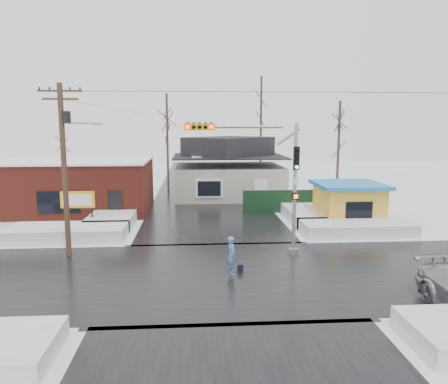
{
  "coord_description": "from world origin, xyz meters",
  "views": [
    {
      "loc": [
        -1.31,
        -19.46,
        6.98
      ],
      "look_at": [
        0.44,
        5.75,
        3.0
      ],
      "focal_mm": 35.0,
      "sensor_mm": 36.0,
      "label": 1
    }
  ],
  "objects": [
    {
      "name": "shopping_bag",
      "position": [
        0.83,
        0.27,
        0.17
      ],
      "size": [
        0.28,
        0.12,
        0.35
      ],
      "primitive_type": "cube",
      "rotation": [
        0.0,
        0.0,
        -0.01
      ],
      "color": "black",
      "rests_on": "ground"
    },
    {
      "name": "fence",
      "position": [
        6.5,
        14.0,
        0.9
      ],
      "size": [
        8.0,
        0.12,
        1.8
      ],
      "primitive_type": "cube",
      "color": "black",
      "rests_on": "ground"
    },
    {
      "name": "tree_far_left",
      "position": [
        -4.0,
        26.0,
        7.95
      ],
      "size": [
        3.0,
        3.0,
        10.0
      ],
      "color": "#332821",
      "rests_on": "ground"
    },
    {
      "name": "traffic_signal",
      "position": [
        2.43,
        2.97,
        4.54
      ],
      "size": [
        6.05,
        0.68,
        7.0
      ],
      "color": "gray",
      "rests_on": "ground"
    },
    {
      "name": "snowbank_nw",
      "position": [
        -9.0,
        7.0,
        0.4
      ],
      "size": [
        7.0,
        3.0,
        0.8
      ],
      "primitive_type": "cube",
      "color": "white",
      "rests_on": "ground"
    },
    {
      "name": "pedestrian",
      "position": [
        0.41,
        0.08,
        0.89
      ],
      "size": [
        0.43,
        0.65,
        1.78
      ],
      "primitive_type": "imported",
      "rotation": [
        0.0,
        0.0,
        1.56
      ],
      "color": "#417AB8",
      "rests_on": "ground"
    },
    {
      "name": "road_ew",
      "position": [
        0.0,
        0.0,
        0.01
      ],
      "size": [
        120.0,
        10.0,
        0.02
      ],
      "primitive_type": "cube",
      "color": "black",
      "rests_on": "ground"
    },
    {
      "name": "house",
      "position": [
        2.0,
        22.0,
        2.62
      ],
      "size": [
        10.4,
        8.4,
        5.76
      ],
      "color": "#ADAA9C",
      "rests_on": "ground"
    },
    {
      "name": "tree_far_west",
      "position": [
        -14.0,
        24.0,
        6.36
      ],
      "size": [
        3.0,
        3.0,
        8.0
      ],
      "color": "#332821",
      "rests_on": "ground"
    },
    {
      "name": "snowbank_nside_w",
      "position": [
        -7.0,
        12.0,
        0.4
      ],
      "size": [
        3.0,
        8.0,
        0.8
      ],
      "primitive_type": "cube",
      "color": "white",
      "rests_on": "ground"
    },
    {
      "name": "ground",
      "position": [
        0.0,
        0.0,
        0.0
      ],
      "size": [
        120.0,
        120.0,
        0.0
      ],
      "primitive_type": "plane",
      "color": "white",
      "rests_on": "ground"
    },
    {
      "name": "snowbank_ne",
      "position": [
        9.0,
        7.0,
        0.4
      ],
      "size": [
        7.0,
        3.0,
        0.8
      ],
      "primitive_type": "cube",
      "color": "white",
      "rests_on": "ground"
    },
    {
      "name": "marquee_sign",
      "position": [
        -9.0,
        9.49,
        1.92
      ],
      "size": [
        2.2,
        0.21,
        2.55
      ],
      "color": "black",
      "rests_on": "ground"
    },
    {
      "name": "kiosk",
      "position": [
        9.5,
        9.99,
        1.46
      ],
      "size": [
        4.6,
        4.6,
        2.88
      ],
      "color": "gold",
      "rests_on": "ground"
    },
    {
      "name": "tree_far_right",
      "position": [
        12.0,
        20.0,
        7.16
      ],
      "size": [
        3.0,
        3.0,
        9.0
      ],
      "color": "#332821",
      "rests_on": "ground"
    },
    {
      "name": "utility_pole",
      "position": [
        -7.93,
        3.5,
        5.11
      ],
      "size": [
        3.15,
        0.44,
        9.0
      ],
      "color": "#382619",
      "rests_on": "ground"
    },
    {
      "name": "road_ns",
      "position": [
        0.0,
        0.0,
        0.01
      ],
      "size": [
        10.0,
        120.0,
        0.02
      ],
      "primitive_type": "cube",
      "color": "black",
      "rests_on": "ground"
    },
    {
      "name": "snowbank_nside_e",
      "position": [
        7.0,
        12.0,
        0.4
      ],
      "size": [
        3.0,
        8.0,
        0.8
      ],
      "primitive_type": "cube",
      "color": "white",
      "rests_on": "ground"
    },
    {
      "name": "brick_building",
      "position": [
        -11.0,
        15.99,
        2.08
      ],
      "size": [
        12.2,
        8.2,
        4.12
      ],
      "color": "maroon",
      "rests_on": "ground"
    },
    {
      "name": "tree_far_mid",
      "position": [
        6.0,
        28.0,
        9.54
      ],
      "size": [
        3.0,
        3.0,
        12.0
      ],
      "color": "#332821",
      "rests_on": "ground"
    }
  ]
}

